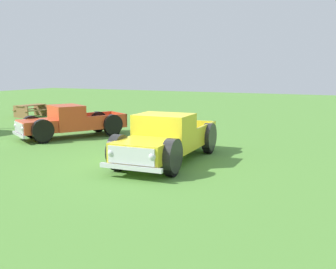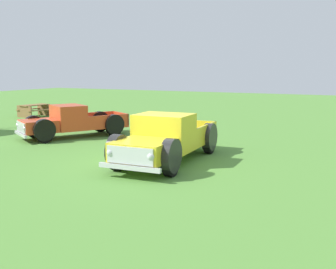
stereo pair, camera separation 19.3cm
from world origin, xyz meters
name	(u,v)px [view 1 (the left image)]	position (x,y,z in m)	size (l,w,h in m)	color
ground_plane	(149,165)	(0.00, 0.00, 0.00)	(80.00, 80.00, 0.00)	#548C38
pickup_truck_foreground	(163,140)	(0.47, -0.29, 0.77)	(5.39, 2.33, 1.62)	yellow
pickup_truck_behind_left	(65,122)	(2.96, 5.90, 0.70)	(5.00, 3.82, 1.46)	#D14723
picnic_table	(31,109)	(8.37, 13.33, 0.49)	(1.97, 1.70, 0.78)	olive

